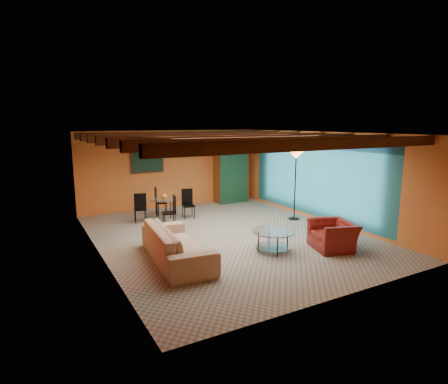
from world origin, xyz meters
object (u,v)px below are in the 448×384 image
armoire (230,176)px  potted_plant (230,143)px  vase (164,187)px  sofa (177,244)px  armchair (333,235)px  floor_lamp (295,186)px  coffee_table (273,241)px  dining_table (165,205)px

armoire → potted_plant: (0.00, 0.00, 1.23)m
potted_plant → vase: size_ratio=2.26×
sofa → potted_plant: bearing=-35.1°
armchair → floor_lamp: bearing=176.5°
coffee_table → floor_lamp: 3.21m
potted_plant → vase: (-3.11, -1.37, -1.20)m
armchair → dining_table: bearing=-132.7°
vase → dining_table: bearing=0.0°
armchair → potted_plant: (0.52, 5.81, 1.89)m
coffee_table → armoire: bearing=70.4°
vase → sofa: bearing=-105.7°
armoire → vase: (-3.11, -1.37, 0.02)m
armchair → potted_plant: size_ratio=2.29×
floor_lamp → potted_plant: 3.45m
coffee_table → potted_plant: (1.87, 5.27, 1.98)m
sofa → vase: size_ratio=12.94×
coffee_table → floor_lamp: bearing=41.4°
dining_table → floor_lamp: bearing=-27.4°
sofa → coffee_table: bearing=-98.9°
sofa → armoire: bearing=-35.1°
armchair → potted_plant: bearing=-168.0°
armchair → vase: bearing=-132.7°
armoire → floor_lamp: bearing=-81.4°
dining_table → armoire: armoire is taller
dining_table → potted_plant: 3.83m
dining_table → vase: bearing=0.0°
dining_table → vase: (0.00, 0.00, 0.56)m
coffee_table → vase: bearing=107.5°
floor_lamp → vase: (-3.56, 1.85, -0.04)m
coffee_table → armoire: 5.65m
potted_plant → vase: 3.60m
dining_table → armoire: 3.44m
sofa → coffee_table: sofa is taller
vase → armchair: bearing=-59.8°
coffee_table → dining_table: bearing=107.5°
dining_table → floor_lamp: (3.56, -1.85, 0.60)m
armchair → floor_lamp: size_ratio=0.49×
floor_lamp → dining_table: bearing=152.6°
armchair → armoire: (0.52, 5.81, 0.67)m
potted_plant → armoire: bearing=0.0°
coffee_table → sofa: bearing=165.6°
armoire → floor_lamp: size_ratio=0.94×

